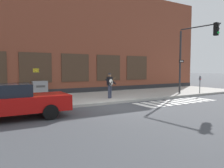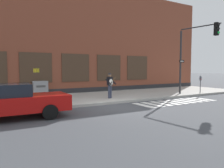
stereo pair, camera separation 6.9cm
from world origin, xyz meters
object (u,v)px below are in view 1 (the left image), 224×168
(parking_meter, at_px, (200,82))
(red_car, at_px, (13,102))
(traffic_light, at_px, (194,48))
(utility_box, at_px, (40,88))
(busker, at_px, (110,84))

(parking_meter, bearing_deg, red_car, -174.06)
(traffic_light, relative_size, parking_meter, 3.61)
(traffic_light, relative_size, utility_box, 4.76)
(utility_box, bearing_deg, red_car, -111.27)
(red_car, bearing_deg, busker, 22.44)
(busker, bearing_deg, traffic_light, -14.09)
(busker, height_order, traffic_light, traffic_light)
(utility_box, bearing_deg, traffic_light, -28.42)
(busker, bearing_deg, utility_box, 134.09)
(traffic_light, xyz_separation_m, utility_box, (-10.20, 5.52, -3.06))
(parking_meter, distance_m, utility_box, 12.66)
(red_car, height_order, traffic_light, traffic_light)
(traffic_light, bearing_deg, red_car, -175.50)
(busker, relative_size, traffic_light, 0.33)
(traffic_light, height_order, utility_box, traffic_light)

